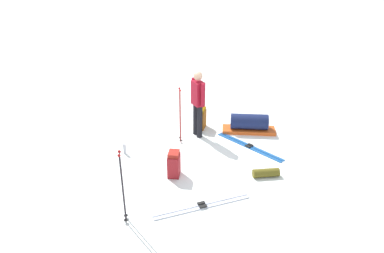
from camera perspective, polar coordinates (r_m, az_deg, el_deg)
ground_plane at (r=8.20m, az=-0.00°, el=-4.41°), size 80.00×80.00×0.00m
skier_standing at (r=8.62m, az=0.96°, el=4.22°), size 0.48×0.38×1.70m
ski_pair_near at (r=8.58m, az=9.30°, el=-3.22°), size 1.32×1.61×0.05m
ski_pair_far at (r=6.59m, az=1.67°, el=-12.81°), size 1.05×1.73×0.05m
backpack_large_dark at (r=9.29m, az=1.49°, el=1.32°), size 0.40×0.25×0.56m
backpack_bright at (r=7.29m, az=-2.97°, el=-6.14°), size 0.32×0.25×0.56m
ski_poles_planted_near at (r=5.95m, az=-11.30°, el=-9.25°), size 0.19×0.10×1.37m
ski_poles_planted_far at (r=8.39m, az=-1.96°, el=2.23°), size 0.22×0.11×1.39m
gear_sled at (r=9.22m, az=9.30°, el=0.43°), size 0.53×1.39×0.49m
sleeping_mat_rolled at (r=7.50m, az=11.98°, el=-7.40°), size 0.32×0.58×0.18m
thermos_bottle at (r=8.27m, az=-10.94°, el=-3.59°), size 0.07×0.07×0.26m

